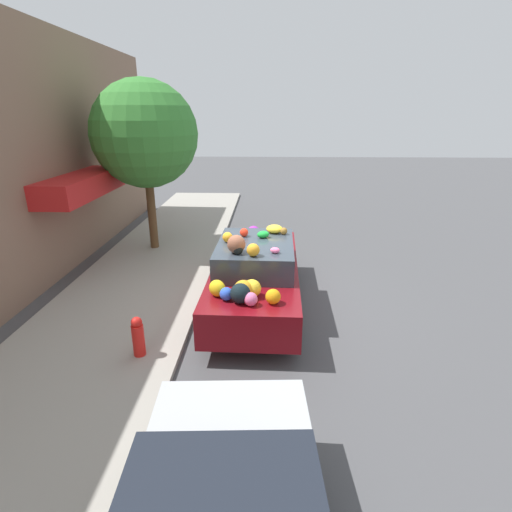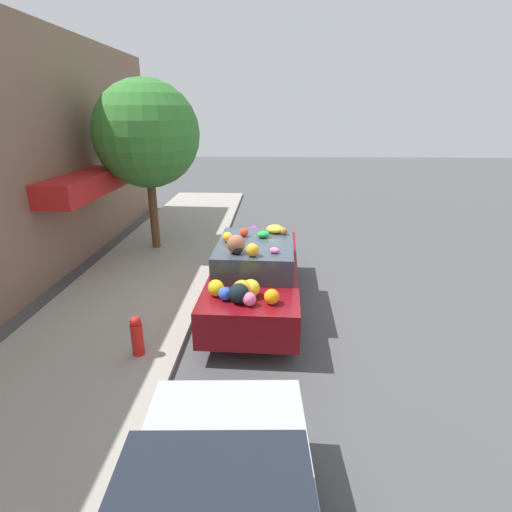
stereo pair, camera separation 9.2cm
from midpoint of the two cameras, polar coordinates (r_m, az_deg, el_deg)
name	(u,v)px [view 1 (the left image)]	position (r m, az deg, el deg)	size (l,w,h in m)	color
ground_plane	(251,305)	(8.68, -1.07, -7.00)	(60.00, 60.00, 0.00)	#4C4C4F
sidewalk_curb	(127,301)	(9.19, -18.23, -6.11)	(24.00, 3.20, 0.10)	#9E998E
building_facade	(2,167)	(9.54, -32.75, 10.64)	(18.00, 1.20, 5.87)	#846651
street_tree	(145,135)	(11.79, -15.83, 16.35)	(2.91, 2.91, 4.70)	brown
fire_hydrant	(138,336)	(6.99, -16.86, -10.93)	(0.20, 0.20, 0.70)	red
art_car	(256,273)	(8.28, -0.37, -2.39)	(4.63, 1.82, 1.82)	maroon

